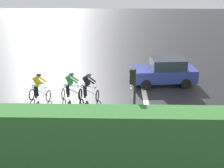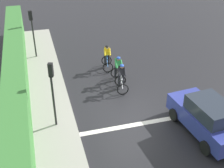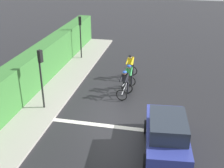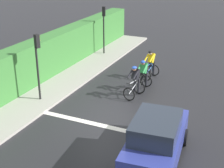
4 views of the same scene
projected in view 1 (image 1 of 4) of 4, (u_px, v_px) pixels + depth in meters
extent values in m
plane|color=black|center=(127.00, 103.00, 16.06)|extent=(80.00, 80.00, 0.00)
cube|color=#9E998E|center=(84.00, 144.00, 12.19)|extent=(2.80, 22.47, 0.12)
cube|color=tan|center=(81.00, 153.00, 11.28)|extent=(0.44, 22.47, 0.51)
cube|color=#387533|center=(79.00, 138.00, 10.66)|extent=(1.10, 22.47, 2.33)
cube|color=silver|center=(146.00, 103.00, 16.03)|extent=(7.00, 0.30, 0.01)
torus|color=black|center=(48.00, 96.00, 16.10)|extent=(0.68, 0.18, 0.68)
torus|color=black|center=(32.00, 94.00, 16.29)|extent=(0.68, 0.18, 0.68)
cylinder|color=#1E59B2|center=(40.00, 91.00, 16.10)|extent=(0.22, 0.98, 0.51)
cylinder|color=#1E59B2|center=(35.00, 90.00, 16.14)|extent=(0.04, 0.04, 0.55)
cylinder|color=#1E59B2|center=(40.00, 87.00, 15.98)|extent=(0.17, 0.71, 0.04)
cube|color=black|center=(34.00, 86.00, 16.03)|extent=(0.14, 0.23, 0.04)
cylinder|color=black|center=(46.00, 88.00, 15.93)|extent=(0.42, 0.11, 0.03)
cube|color=yellow|center=(37.00, 81.00, 15.88)|extent=(0.37, 0.46, 0.57)
sphere|color=beige|center=(39.00, 76.00, 15.73)|extent=(0.20, 0.20, 0.20)
ellipsoid|color=black|center=(39.00, 75.00, 15.71)|extent=(0.29, 0.32, 0.14)
cylinder|color=black|center=(37.00, 90.00, 16.25)|extent=(0.12, 0.12, 0.74)
cylinder|color=black|center=(35.00, 92.00, 16.03)|extent=(0.12, 0.12, 0.74)
cylinder|color=yellow|center=(43.00, 79.00, 15.95)|extent=(0.17, 0.49, 0.37)
cylinder|color=yellow|center=(40.00, 82.00, 15.66)|extent=(0.17, 0.49, 0.37)
torus|color=black|center=(80.00, 94.00, 16.30)|extent=(0.68, 0.09, 0.68)
torus|color=black|center=(63.00, 94.00, 16.36)|extent=(0.68, 0.09, 0.68)
cylinder|color=black|center=(72.00, 90.00, 16.24)|extent=(0.09, 0.99, 0.51)
cylinder|color=black|center=(66.00, 90.00, 16.25)|extent=(0.04, 0.04, 0.55)
cylinder|color=black|center=(72.00, 86.00, 16.13)|extent=(0.07, 0.72, 0.04)
cube|color=black|center=(66.00, 85.00, 16.13)|extent=(0.11, 0.22, 0.04)
cylinder|color=black|center=(78.00, 86.00, 16.12)|extent=(0.42, 0.05, 0.03)
cube|color=green|center=(69.00, 80.00, 16.01)|extent=(0.32, 0.42, 0.57)
sphere|color=#9E7051|center=(72.00, 75.00, 15.88)|extent=(0.20, 0.20, 0.20)
ellipsoid|color=#264CB2|center=(71.00, 74.00, 15.85)|extent=(0.25, 0.29, 0.14)
cylinder|color=black|center=(69.00, 90.00, 16.37)|extent=(0.12, 0.12, 0.74)
cylinder|color=black|center=(68.00, 91.00, 16.15)|extent=(0.12, 0.12, 0.74)
cylinder|color=green|center=(75.00, 78.00, 16.12)|extent=(0.11, 0.48, 0.37)
cylinder|color=green|center=(74.00, 80.00, 15.82)|extent=(0.11, 0.48, 0.37)
torus|color=black|center=(97.00, 96.00, 16.14)|extent=(0.68, 0.17, 0.68)
torus|color=black|center=(80.00, 94.00, 16.32)|extent=(0.68, 0.17, 0.68)
cylinder|color=silver|center=(89.00, 91.00, 16.13)|extent=(0.21, 0.98, 0.51)
cylinder|color=silver|center=(83.00, 90.00, 16.18)|extent=(0.04, 0.04, 0.55)
cylinder|color=silver|center=(89.00, 87.00, 16.02)|extent=(0.16, 0.71, 0.04)
cube|color=black|center=(83.00, 85.00, 16.06)|extent=(0.14, 0.23, 0.04)
cylinder|color=black|center=(95.00, 87.00, 15.96)|extent=(0.42, 0.10, 0.03)
cube|color=black|center=(87.00, 81.00, 15.91)|extent=(0.37, 0.45, 0.57)
sphere|color=#9E7051|center=(89.00, 76.00, 15.77)|extent=(0.20, 0.20, 0.20)
ellipsoid|color=#264CB2|center=(89.00, 75.00, 15.74)|extent=(0.28, 0.32, 0.14)
cylinder|color=black|center=(86.00, 90.00, 16.28)|extent=(0.12, 0.12, 0.74)
cylinder|color=black|center=(85.00, 92.00, 16.07)|extent=(0.12, 0.12, 0.74)
cylinder|color=black|center=(92.00, 79.00, 15.99)|extent=(0.17, 0.49, 0.37)
cylinder|color=black|center=(91.00, 81.00, 15.70)|extent=(0.17, 0.49, 0.37)
cube|color=navy|center=(163.00, 74.00, 18.39)|extent=(2.09, 4.25, 0.80)
cube|color=#262D38|center=(168.00, 63.00, 18.13)|extent=(1.70, 2.27, 0.66)
cylinder|color=black|center=(146.00, 85.00, 17.68)|extent=(0.28, 0.66, 0.64)
cylinder|color=black|center=(142.00, 75.00, 19.22)|extent=(0.28, 0.66, 0.64)
cylinder|color=black|center=(186.00, 84.00, 17.85)|extent=(0.28, 0.66, 0.64)
cylinder|color=black|center=(178.00, 74.00, 19.39)|extent=(0.28, 0.66, 0.64)
cube|color=#EAEACC|center=(134.00, 76.00, 17.74)|extent=(0.29, 0.11, 0.16)
cube|color=#EAEACC|center=(132.00, 71.00, 18.68)|extent=(0.29, 0.11, 0.16)
cylinder|color=black|center=(134.00, 113.00, 12.08)|extent=(0.10, 0.10, 2.70)
cube|color=black|center=(133.00, 77.00, 11.47)|extent=(0.26, 0.26, 0.64)
sphere|color=red|center=(130.00, 72.00, 11.43)|extent=(0.11, 0.11, 0.11)
sphere|color=orange|center=(130.00, 76.00, 11.51)|extent=(0.11, 0.11, 0.11)
sphere|color=green|center=(130.00, 81.00, 11.58)|extent=(0.11, 0.11, 0.11)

